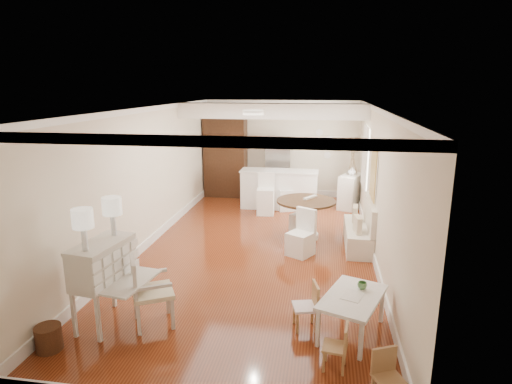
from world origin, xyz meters
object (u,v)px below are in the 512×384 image
(kids_table, at_px, (352,315))
(slip_chair_far, at_px, (303,214))
(gustavian_armchair, at_px, (153,291))
(breakfast_counter, at_px, (279,189))
(fridge, at_px, (290,168))
(sideboard, at_px, (351,191))
(kids_chair_a, at_px, (335,346))
(slip_chair_near, at_px, (301,233))
(kids_chair_c, at_px, (389,379))
(pantry_cabinet, at_px, (226,157))
(wicker_basket, at_px, (49,338))
(kids_chair_b, at_px, (305,306))
(dining_table, at_px, (306,219))
(bar_stool_right, at_px, (286,194))
(secretary_bureau, at_px, (105,283))
(bar_stool_left, at_px, (266,194))

(kids_table, relative_size, slip_chair_far, 1.24)
(gustavian_armchair, xyz_separation_m, breakfast_counter, (1.09, 6.03, 0.02))
(fridge, distance_m, sideboard, 1.89)
(kids_chair_a, bearing_deg, slip_chair_near, -162.90)
(kids_chair_c, distance_m, slip_chair_near, 4.05)
(kids_chair_a, xyz_separation_m, sideboard, (0.55, 6.97, 0.16))
(pantry_cabinet, height_order, sideboard, pantry_cabinet)
(wicker_basket, bearing_deg, slip_chair_near, 50.88)
(kids_chair_b, bearing_deg, wicker_basket, -86.10)
(kids_chair_a, xyz_separation_m, dining_table, (-0.54, 4.35, 0.14))
(kids_chair_c, xyz_separation_m, bar_stool_right, (-1.69, 6.91, 0.15))
(secretary_bureau, relative_size, kids_chair_c, 2.02)
(wicker_basket, height_order, pantry_cabinet, pantry_cabinet)
(wicker_basket, xyz_separation_m, kids_chair_b, (3.12, 0.99, 0.17))
(kids_chair_b, relative_size, slip_chair_near, 0.73)
(kids_table, distance_m, bar_stool_right, 5.81)
(breakfast_counter, height_order, bar_stool_right, breakfast_counter)
(pantry_cabinet, height_order, fridge, pantry_cabinet)
(kids_chair_b, bearing_deg, kids_table, 73.30)
(kids_chair_c, height_order, bar_stool_left, bar_stool_left)
(bar_stool_right, bearing_deg, slip_chair_near, -96.48)
(dining_table, height_order, bar_stool_left, bar_stool_left)
(secretary_bureau, relative_size, gustavian_armchair, 1.20)
(breakfast_counter, xyz_separation_m, bar_stool_right, (0.20, -0.21, -0.07))
(kids_chair_c, xyz_separation_m, pantry_cabinet, (-3.59, 8.20, 0.86))
(bar_stool_right, xyz_separation_m, pantry_cabinet, (-1.90, 1.29, 0.70))
(slip_chair_far, bearing_deg, breakfast_counter, -126.92)
(kids_chair_c, distance_m, bar_stool_right, 7.11)
(kids_chair_b, distance_m, breakfast_counter, 5.91)
(slip_chair_near, relative_size, pantry_cabinet, 0.39)
(kids_chair_c, bearing_deg, pantry_cabinet, 89.46)
(kids_table, distance_m, kids_chair_a, 0.80)
(slip_chair_near, xyz_separation_m, fridge, (-0.56, 4.29, 0.45))
(gustavian_armchair, xyz_separation_m, sideboard, (2.99, 6.38, -0.05))
(bar_stool_right, xyz_separation_m, fridge, (0.00, 1.26, 0.45))
(slip_chair_near, xyz_separation_m, bar_stool_right, (-0.56, 3.02, -0.00))
(slip_chair_far, bearing_deg, kids_chair_b, 36.40)
(wicker_basket, xyz_separation_m, sideboard, (4.05, 7.16, 0.29))
(secretary_bureau, bearing_deg, kids_chair_a, -0.99)
(bar_stool_right, distance_m, fridge, 1.34)
(kids_chair_c, xyz_separation_m, bar_stool_left, (-2.17, 6.47, 0.23))
(gustavian_armchair, height_order, dining_table, gustavian_armchair)
(kids_chair_a, bearing_deg, fridge, -164.28)
(kids_chair_a, bearing_deg, kids_chair_b, -147.45)
(wicker_basket, bearing_deg, fridge, 73.36)
(breakfast_counter, relative_size, pantry_cabinet, 0.89)
(gustavian_armchair, bearing_deg, secretary_bureau, 68.50)
(secretary_bureau, bearing_deg, breakfast_counter, 82.45)
(dining_table, relative_size, bar_stool_right, 1.39)
(secretary_bureau, xyz_separation_m, fridge, (1.94, 7.17, 0.30))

